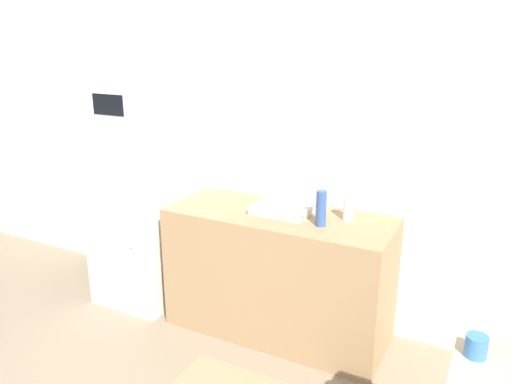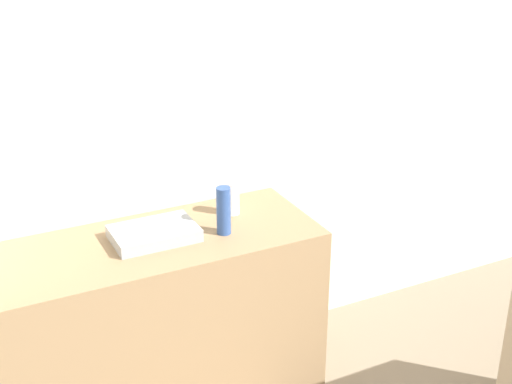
{
  "view_description": "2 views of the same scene",
  "coord_description": "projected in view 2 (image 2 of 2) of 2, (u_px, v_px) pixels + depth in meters",
  "views": [
    {
      "loc": [
        1.05,
        -0.67,
        2.13
      ],
      "look_at": [
        -0.27,
        1.87,
        1.23
      ],
      "focal_mm": 35.0,
      "sensor_mm": 36.0,
      "label": 1
    },
    {
      "loc": [
        -1.23,
        -0.58,
        2.49
      ],
      "look_at": [
        0.05,
        1.97,
        1.25
      ],
      "focal_mm": 50.0,
      "sensor_mm": 36.0,
      "label": 2
    }
  ],
  "objects": [
    {
      "name": "wall_back",
      "position": [
        186.0,
        135.0,
        3.66
      ],
      "size": [
        8.0,
        0.06,
        2.6
      ],
      "primitive_type": "cube",
      "color": "silver",
      "rests_on": "ground_plane"
    },
    {
      "name": "counter",
      "position": [
        158.0,
        323.0,
        3.56
      ],
      "size": [
        1.6,
        0.63,
        0.93
      ],
      "primitive_type": "cube",
      "color": "#937551",
      "rests_on": "ground_plane"
    },
    {
      "name": "sink_basin",
      "position": [
        154.0,
        233.0,
        3.38
      ],
      "size": [
        0.4,
        0.27,
        0.06
      ],
      "primitive_type": "cube",
      "color": "#9EA3A8",
      "rests_on": "counter"
    },
    {
      "name": "bottle_tall",
      "position": [
        224.0,
        211.0,
        3.41
      ],
      "size": [
        0.07,
        0.07,
        0.24
      ],
      "primitive_type": "cylinder",
      "color": "#2D4C8C",
      "rests_on": "counter"
    },
    {
      "name": "bottle_short",
      "position": [
        232.0,
        198.0,
        3.63
      ],
      "size": [
        0.07,
        0.07,
        0.17
      ],
      "primitive_type": "cylinder",
      "color": "silver",
      "rests_on": "counter"
    }
  ]
}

